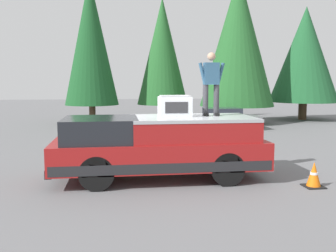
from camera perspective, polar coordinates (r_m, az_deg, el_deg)
name	(u,v)px	position (r m, az deg, el deg)	size (l,w,h in m)	color
ground_plane	(175,175)	(10.50, 1.14, -7.40)	(90.00, 90.00, 0.00)	slate
pickup_truck	(160,146)	(9.89, -1.29, -3.11)	(2.01, 5.54, 1.65)	maroon
compressor_unit	(175,106)	(9.90, 1.02, 3.04)	(0.65, 0.84, 0.56)	silver
person_on_truck_bed	(211,82)	(10.17, 6.58, 6.62)	(0.29, 0.72, 1.69)	#333338
parked_car_grey	(221,119)	(20.36, 7.99, 1.11)	(1.64, 4.10, 1.16)	gray
traffic_cone	(314,175)	(9.91, 21.28, -7.01)	(0.47, 0.47, 0.62)	black
conifer_far_left	(305,55)	(26.94, 20.07, 10.13)	(4.50, 4.50, 7.48)	#4C3826
conifer_left	(238,40)	(23.70, 10.56, 12.68)	(4.52, 4.52, 9.05)	#4C3826
conifer_center_left	(162,52)	(24.96, -0.86, 11.23)	(3.33, 3.33, 7.96)	#4C3826
conifer_center_right	(91,41)	(23.51, -11.67, 12.55)	(3.23, 3.23, 8.83)	#4C3826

